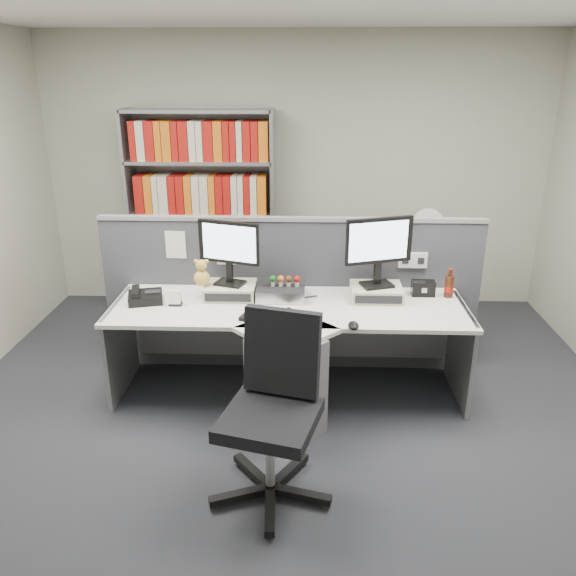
{
  "coord_description": "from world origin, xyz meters",
  "views": [
    {
      "loc": [
        0.13,
        -3.06,
        2.33
      ],
      "look_at": [
        0.0,
        0.65,
        0.92
      ],
      "focal_mm": 35.9,
      "sensor_mm": 36.0,
      "label": 1
    }
  ],
  "objects_px": {
    "mouse": "(353,326)",
    "desk_fan": "(427,228)",
    "monitor_right": "(379,246)",
    "desk_calendar": "(175,299)",
    "shelving_unit": "(203,217)",
    "desk": "(288,352)",
    "monitor_left": "(229,247)",
    "filing_cabinet": "(421,296)",
    "office_chair": "(274,404)",
    "desk_phone": "(145,297)",
    "speaker": "(423,288)",
    "cola_bottle": "(449,286)",
    "keyboard": "(277,319)",
    "desktop_pc": "(281,291)"
  },
  "relations": [
    {
      "from": "mouse",
      "to": "desk_fan",
      "type": "relative_size",
      "value": 0.24
    },
    {
      "from": "desk_fan",
      "to": "monitor_right",
      "type": "bearing_deg",
      "value": -118.39
    },
    {
      "from": "desk_calendar",
      "to": "shelving_unit",
      "type": "bearing_deg",
      "value": 92.49
    },
    {
      "from": "desk",
      "to": "monitor_left",
      "type": "xyz_separation_m",
      "value": [
        -0.45,
        0.38,
        0.65
      ]
    },
    {
      "from": "monitor_right",
      "to": "shelving_unit",
      "type": "xyz_separation_m",
      "value": [
        -1.55,
        1.46,
        -0.16
      ]
    },
    {
      "from": "mouse",
      "to": "filing_cabinet",
      "type": "height_order",
      "value": "mouse"
    },
    {
      "from": "desk",
      "to": "desk_fan",
      "type": "bearing_deg",
      "value": 49.39
    },
    {
      "from": "filing_cabinet",
      "to": "office_chair",
      "type": "xyz_separation_m",
      "value": [
        -1.24,
        -2.26,
        0.22
      ]
    },
    {
      "from": "desk",
      "to": "monitor_right",
      "type": "height_order",
      "value": "monitor_right"
    },
    {
      "from": "desk_phone",
      "to": "desk_fan",
      "type": "bearing_deg",
      "value": 26.66
    },
    {
      "from": "mouse",
      "to": "monitor_left",
      "type": "bearing_deg",
      "value": 148.42
    },
    {
      "from": "desk",
      "to": "mouse",
      "type": "distance_m",
      "value": 0.55
    },
    {
      "from": "shelving_unit",
      "to": "mouse",
      "type": "bearing_deg",
      "value": -56.28
    },
    {
      "from": "speaker",
      "to": "cola_bottle",
      "type": "relative_size",
      "value": 0.76
    },
    {
      "from": "monitor_left",
      "to": "shelving_unit",
      "type": "xyz_separation_m",
      "value": [
        -0.45,
        1.47,
        -0.13
      ]
    },
    {
      "from": "monitor_left",
      "to": "desk_fan",
      "type": "relative_size",
      "value": 1.01
    },
    {
      "from": "keyboard",
      "to": "cola_bottle",
      "type": "bearing_deg",
      "value": 21.35
    },
    {
      "from": "monitor_right",
      "to": "office_chair",
      "type": "bearing_deg",
      "value": -119.15
    },
    {
      "from": "monitor_left",
      "to": "desktop_pc",
      "type": "relative_size",
      "value": 1.35
    },
    {
      "from": "keyboard",
      "to": "filing_cabinet",
      "type": "height_order",
      "value": "keyboard"
    },
    {
      "from": "desk_phone",
      "to": "cola_bottle",
      "type": "xyz_separation_m",
      "value": [
        2.27,
        0.18,
        0.05
      ]
    },
    {
      "from": "desktop_pc",
      "to": "office_chair",
      "type": "relative_size",
      "value": 0.34
    },
    {
      "from": "desk",
      "to": "shelving_unit",
      "type": "distance_m",
      "value": 2.12
    },
    {
      "from": "shelving_unit",
      "to": "speaker",
      "type": "bearing_deg",
      "value": -35.91
    },
    {
      "from": "cola_bottle",
      "to": "shelving_unit",
      "type": "height_order",
      "value": "shelving_unit"
    },
    {
      "from": "monitor_left",
      "to": "desktop_pc",
      "type": "xyz_separation_m",
      "value": [
        0.38,
        0.0,
        -0.34
      ]
    },
    {
      "from": "desk",
      "to": "filing_cabinet",
      "type": "height_order",
      "value": "desk"
    },
    {
      "from": "mouse",
      "to": "desktop_pc",
      "type": "bearing_deg",
      "value": 132.82
    },
    {
      "from": "desktop_pc",
      "to": "mouse",
      "type": "xyz_separation_m",
      "value": [
        0.51,
        -0.55,
        -0.03
      ]
    },
    {
      "from": "filing_cabinet",
      "to": "speaker",
      "type": "bearing_deg",
      "value": -101.18
    },
    {
      "from": "keyboard",
      "to": "desk_calendar",
      "type": "distance_m",
      "value": 0.8
    },
    {
      "from": "desk_calendar",
      "to": "speaker",
      "type": "xyz_separation_m",
      "value": [
        1.84,
        0.26,
        0.01
      ]
    },
    {
      "from": "keyboard",
      "to": "filing_cabinet",
      "type": "distance_m",
      "value": 1.98
    },
    {
      "from": "monitor_right",
      "to": "keyboard",
      "type": "xyz_separation_m",
      "value": [
        -0.72,
        -0.45,
        -0.4
      ]
    },
    {
      "from": "monitor_right",
      "to": "shelving_unit",
      "type": "height_order",
      "value": "shelving_unit"
    },
    {
      "from": "shelving_unit",
      "to": "filing_cabinet",
      "type": "relative_size",
      "value": 2.86
    },
    {
      "from": "desk",
      "to": "filing_cabinet",
      "type": "relative_size",
      "value": 3.71
    },
    {
      "from": "shelving_unit",
      "to": "desktop_pc",
      "type": "bearing_deg",
      "value": -60.31
    },
    {
      "from": "speaker",
      "to": "office_chair",
      "type": "bearing_deg",
      "value": -128.63
    },
    {
      "from": "mouse",
      "to": "desk_calendar",
      "type": "height_order",
      "value": "desk_calendar"
    },
    {
      "from": "shelving_unit",
      "to": "filing_cabinet",
      "type": "bearing_deg",
      "value": -12.07
    },
    {
      "from": "shelving_unit",
      "to": "desk_fan",
      "type": "bearing_deg",
      "value": -12.07
    },
    {
      "from": "desk",
      "to": "keyboard",
      "type": "distance_m",
      "value": 0.3
    },
    {
      "from": "cola_bottle",
      "to": "filing_cabinet",
      "type": "xyz_separation_m",
      "value": [
        -0.0,
        0.96,
        -0.45
      ]
    },
    {
      "from": "cola_bottle",
      "to": "desk_fan",
      "type": "xyz_separation_m",
      "value": [
        -0.0,
        0.96,
        0.2
      ]
    },
    {
      "from": "desk",
      "to": "office_chair",
      "type": "xyz_separation_m",
      "value": [
        -0.04,
        -0.86,
        0.11
      ]
    },
    {
      "from": "cola_bottle",
      "to": "keyboard",
      "type": "bearing_deg",
      "value": -158.65
    },
    {
      "from": "cola_bottle",
      "to": "desk_calendar",
      "type": "bearing_deg",
      "value": -173.33
    },
    {
      "from": "desk",
      "to": "desk_phone",
      "type": "distance_m",
      "value": 1.14
    },
    {
      "from": "monitor_right",
      "to": "office_chair",
      "type": "xyz_separation_m",
      "value": [
        -0.7,
        -1.25,
        -0.56
      ]
    }
  ]
}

